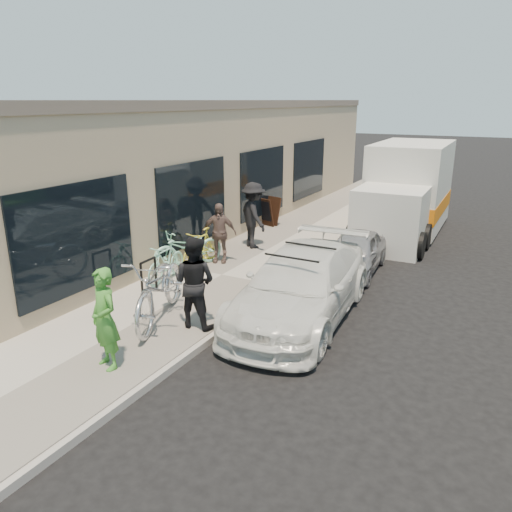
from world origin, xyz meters
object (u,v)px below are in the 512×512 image
at_px(man_standing, 194,282).
at_px(bystander_b, 219,233).
at_px(sandwich_board, 269,211).
at_px(moving_truck, 406,194).
at_px(bike_rack, 149,273).
at_px(cruiser_bike_a, 166,262).
at_px(sedan_white, 301,286).
at_px(cruiser_bike_c, 201,247).
at_px(bystander_a, 253,215).
at_px(sedan_silver, 355,252).
at_px(tandem_bike, 160,287).
at_px(woman_rider, 105,319).
at_px(cruiser_bike_b, 188,248).

relative_size(man_standing, bystander_b, 1.11).
relative_size(sandwich_board, moving_truck, 0.16).
relative_size(bike_rack, bystander_b, 0.50).
bearing_deg(bike_rack, cruiser_bike_a, 101.22).
bearing_deg(sedan_white, bike_rack, -172.85).
xyz_separation_m(sandwich_board, cruiser_bike_c, (0.38, -4.60, -0.02)).
bearing_deg(bike_rack, bystander_a, 85.97).
bearing_deg(bystander_b, sedan_silver, 1.74).
bearing_deg(bystander_a, sedan_white, 168.09).
relative_size(bike_rack, man_standing, 0.45).
xyz_separation_m(bike_rack, sedan_white, (3.34, 0.67, 0.08)).
xyz_separation_m(sedan_silver, tandem_bike, (-2.28, -4.94, 0.30)).
bearing_deg(woman_rider, bike_rack, 137.43).
distance_m(sedan_silver, woman_rider, 7.04).
distance_m(sedan_white, sedan_silver, 3.29).
relative_size(woman_rider, bystander_a, 0.88).
xyz_separation_m(woman_rider, cruiser_bike_a, (-1.67, 3.63, -0.37)).
bearing_deg(sedan_silver, tandem_bike, -119.00).
distance_m(sedan_silver, man_standing, 5.11).
height_order(woman_rider, cruiser_bike_c, woman_rider).
relative_size(sedan_silver, bystander_b, 1.96).
height_order(sandwich_board, moving_truck, moving_truck).
bearing_deg(woman_rider, bystander_b, 123.07).
height_order(sedan_silver, bystander_b, bystander_b).
height_order(sandwich_board, man_standing, man_standing).
relative_size(moving_truck, woman_rider, 3.61).
xyz_separation_m(man_standing, cruiser_bike_c, (-1.96, 3.08, -0.40)).
distance_m(moving_truck, man_standing, 9.68).
xyz_separation_m(cruiser_bike_a, cruiser_bike_b, (-0.14, 1.08, 0.05)).
height_order(cruiser_bike_a, cruiser_bike_b, cruiser_bike_b).
bearing_deg(cruiser_bike_a, cruiser_bike_c, 82.37).
xyz_separation_m(sedan_silver, cruiser_bike_c, (-3.52, -1.76, 0.09)).
relative_size(sedan_silver, man_standing, 1.77).
distance_m(cruiser_bike_c, bystander_b, 0.60).
distance_m(tandem_bike, bystander_b, 3.73).
relative_size(tandem_bike, cruiser_bike_c, 1.64).
height_order(woman_rider, man_standing, man_standing).
bearing_deg(sedan_white, cruiser_bike_a, 173.23).
bearing_deg(cruiser_bike_a, woman_rider, -70.56).
distance_m(tandem_bike, man_standing, 0.76).
bearing_deg(man_standing, bystander_b, -68.43).
distance_m(sedan_white, moving_truck, 7.99).
bearing_deg(bystander_b, moving_truck, 39.54).
bearing_deg(cruiser_bike_b, bike_rack, -54.13).
height_order(sedan_white, bystander_b, bystander_b).
bearing_deg(sedan_white, bystander_b, 144.17).
bearing_deg(cruiser_bike_c, sandwich_board, 95.59).
xyz_separation_m(woman_rider, cruiser_bike_c, (-1.62, 5.00, -0.36)).
xyz_separation_m(tandem_bike, bystander_b, (-0.96, 3.61, 0.11)).
height_order(sandwich_board, woman_rider, woman_rider).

